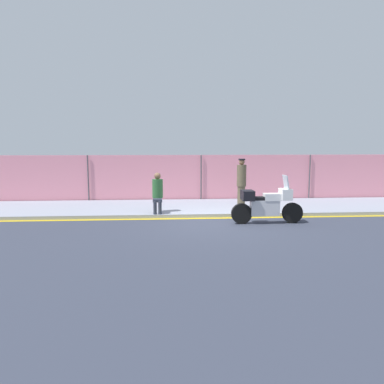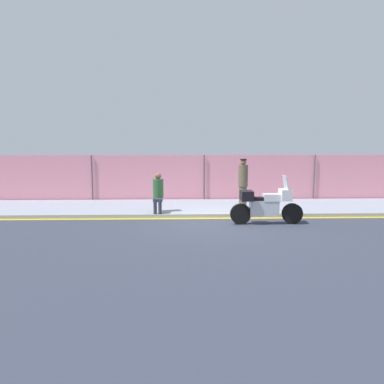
{
  "view_description": "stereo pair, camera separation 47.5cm",
  "coord_description": "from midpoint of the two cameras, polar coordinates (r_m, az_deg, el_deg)",
  "views": [
    {
      "loc": [
        -1.45,
        -11.29,
        2.5
      ],
      "look_at": [
        -0.61,
        0.97,
        0.86
      ],
      "focal_mm": 35.0,
      "sensor_mm": 36.0,
      "label": 1
    },
    {
      "loc": [
        -0.98,
        -11.32,
        2.5
      ],
      "look_at": [
        -0.61,
        0.97,
        0.86
      ],
      "focal_mm": 35.0,
      "sensor_mm": 36.0,
      "label": 2
    }
  ],
  "objects": [
    {
      "name": "ground_plane",
      "position": [
        11.64,
        4.31,
        -4.82
      ],
      "size": [
        120.0,
        120.0,
        0.0
      ],
      "primitive_type": "plane",
      "color": "#333847"
    },
    {
      "name": "sidewalk",
      "position": [
        14.11,
        3.23,
        -2.36
      ],
      "size": [
        34.54,
        3.35,
        0.12
      ],
      "color": "#8E93A3",
      "rests_on": "ground_plane"
    },
    {
      "name": "curb_paint_stripe",
      "position": [
        12.4,
        3.93,
        -4.03
      ],
      "size": [
        34.54,
        0.18,
        0.01
      ],
      "color": "gold",
      "rests_on": "ground_plane"
    },
    {
      "name": "storefront_fence",
      "position": [
        15.73,
        2.7,
        2.07
      ],
      "size": [
        32.81,
        0.17,
        1.97
      ],
      "color": "pink",
      "rests_on": "ground_plane"
    },
    {
      "name": "motorcycle",
      "position": [
        11.71,
        12.35,
        -1.89
      ],
      "size": [
        2.24,
        0.51,
        1.5
      ],
      "rotation": [
        0.0,
        0.0,
        0.01
      ],
      "color": "black",
      "rests_on": "ground_plane"
    },
    {
      "name": "officer_standing",
      "position": [
        13.75,
        8.77,
        1.43
      ],
      "size": [
        0.34,
        0.34,
        1.78
      ],
      "color": "brown",
      "rests_on": "sidewalk"
    },
    {
      "name": "person_seated_on_curb",
      "position": [
        12.77,
        -4.14,
        0.26
      ],
      "size": [
        0.36,
        0.68,
        1.35
      ],
      "color": "#2D3342",
      "rests_on": "sidewalk"
    }
  ]
}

